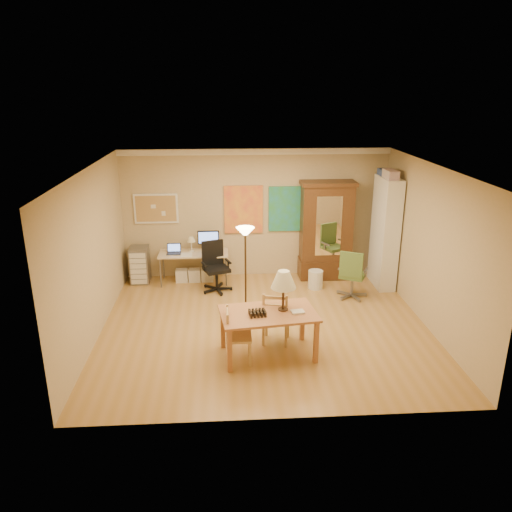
{
  "coord_description": "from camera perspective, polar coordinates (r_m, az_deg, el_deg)",
  "views": [
    {
      "loc": [
        -0.65,
        -7.64,
        3.9
      ],
      "look_at": [
        -0.13,
        0.3,
        1.17
      ],
      "focal_mm": 35.0,
      "sensor_mm": 36.0,
      "label": 1
    }
  ],
  "objects": [
    {
      "name": "armoire",
      "position": [
        10.54,
        7.98,
        2.2
      ],
      "size": [
        1.12,
        0.53,
        2.06
      ],
      "color": "#391C0F",
      "rests_on": "floor"
    },
    {
      "name": "ladder_chair_back",
      "position": [
        7.92,
        2.29,
        -7.19
      ],
      "size": [
        0.49,
        0.47,
        0.88
      ],
      "color": "tan",
      "rests_on": "floor"
    },
    {
      "name": "office_chair_green",
      "position": [
        9.78,
        10.87,
        -3.27
      ],
      "size": [
        0.6,
        0.6,
        0.97
      ],
      "color": "slate",
      "rests_on": "floor"
    },
    {
      "name": "art_panel_right",
      "position": [
        10.48,
        3.51,
        5.39
      ],
      "size": [
        0.75,
        0.04,
        0.95
      ],
      "primitive_type": "cube",
      "color": "teal",
      "rests_on": "floor"
    },
    {
      "name": "bookshelf",
      "position": [
        10.3,
        14.52,
        2.58
      ],
      "size": [
        0.33,
        0.89,
        2.22
      ],
      "color": "white",
      "rests_on": "floor"
    },
    {
      "name": "corkboard",
      "position": [
        10.48,
        -11.36,
        5.34
      ],
      "size": [
        0.9,
        0.04,
        0.62
      ],
      "primitive_type": "cube",
      "color": "tan",
      "rests_on": "floor"
    },
    {
      "name": "dining_table",
      "position": [
        7.42,
        2.06,
        -5.42
      ],
      "size": [
        1.51,
        1.03,
        1.33
      ],
      "color": "#975E31",
      "rests_on": "floor"
    },
    {
      "name": "computer_desk",
      "position": [
        10.42,
        -6.94,
        -0.88
      ],
      "size": [
        1.41,
        0.62,
        1.07
      ],
      "color": "tan",
      "rests_on": "floor"
    },
    {
      "name": "drawer_cart",
      "position": [
        10.6,
        -13.13,
        -0.99
      ],
      "size": [
        0.38,
        0.45,
        0.75
      ],
      "color": "slate",
      "rests_on": "floor"
    },
    {
      "name": "ladder_chair_left",
      "position": [
        7.42,
        -2.2,
        -9.25
      ],
      "size": [
        0.37,
        0.39,
        0.84
      ],
      "color": "tan",
      "rests_on": "floor"
    },
    {
      "name": "floor",
      "position": [
        8.6,
        1.02,
        -8.02
      ],
      "size": [
        5.5,
        5.5,
        0.0
      ],
      "primitive_type": "plane",
      "color": "#A87C3B",
      "rests_on": "ground"
    },
    {
      "name": "art_panel_left",
      "position": [
        10.41,
        -1.43,
        5.32
      ],
      "size": [
        0.8,
        0.04,
        1.0
      ],
      "primitive_type": "cube",
      "color": "yellow",
      "rests_on": "floor"
    },
    {
      "name": "torchiere_lamp",
      "position": [
        8.27,
        -1.22,
        1.04
      ],
      "size": [
        0.31,
        0.31,
        1.69
      ],
      "color": "#392916",
      "rests_on": "floor"
    },
    {
      "name": "wastebin",
      "position": [
        10.14,
        6.81,
        -2.68
      ],
      "size": [
        0.3,
        0.3,
        0.37
      ],
      "primitive_type": "cylinder",
      "color": "silver",
      "rests_on": "floor"
    },
    {
      "name": "office_chair_black",
      "position": [
        9.97,
        -4.58,
        -2.5
      ],
      "size": [
        0.61,
        0.61,
        1.0
      ],
      "color": "black",
      "rests_on": "floor"
    },
    {
      "name": "crown_molding",
      "position": [
        10.2,
        -0.05,
        11.85
      ],
      "size": [
        5.5,
        0.08,
        0.12
      ],
      "primitive_type": "cube",
      "color": "white",
      "rests_on": "floor"
    }
  ]
}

